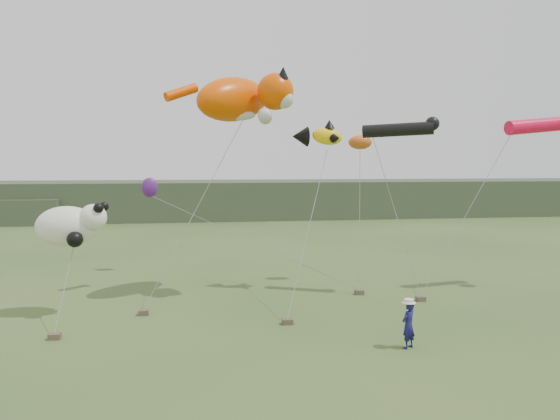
{
  "coord_description": "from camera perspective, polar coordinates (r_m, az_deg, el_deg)",
  "views": [
    {
      "loc": [
        -4.51,
        -16.46,
        5.92
      ],
      "look_at": [
        -1.45,
        3.0,
        4.25
      ],
      "focal_mm": 35.0,
      "sensor_mm": 36.0,
      "label": 1
    }
  ],
  "objects": [
    {
      "name": "ground",
      "position": [
        18.06,
        6.23,
        -14.32
      ],
      "size": [
        120.0,
        120.0,
        0.0
      ],
      "primitive_type": "plane",
      "color": "#385123",
      "rests_on": "ground"
    },
    {
      "name": "headland",
      "position": [
        61.29,
        -7.61,
        1.05
      ],
      "size": [
        90.0,
        13.0,
        4.0
      ],
      "color": "#2D3D28",
      "rests_on": "ground"
    },
    {
      "name": "festival_attendant",
      "position": [
        18.36,
        13.27,
        -11.62
      ],
      "size": [
        0.66,
        0.62,
        1.52
      ],
      "primitive_type": "imported",
      "rotation": [
        0.0,
        0.0,
        3.76
      ],
      "color": "#161552",
      "rests_on": "ground"
    },
    {
      "name": "sandbag_anchors",
      "position": [
        22.06,
        -1.6,
        -10.47
      ],
      "size": [
        14.75,
        4.85,
        0.2
      ],
      "color": "brown",
      "rests_on": "ground"
    },
    {
      "name": "cat_kite",
      "position": [
        24.68,
        -3.95,
        11.56
      ],
      "size": [
        5.68,
        4.52,
        2.57
      ],
      "color": "#E64B00",
      "rests_on": "ground"
    },
    {
      "name": "fish_kite",
      "position": [
        25.56,
        3.91,
        7.74
      ],
      "size": [
        2.41,
        1.61,
        1.25
      ],
      "color": "yellow",
      "rests_on": "ground"
    },
    {
      "name": "tube_kites",
      "position": [
        27.17,
        21.07,
        8.19
      ],
      "size": [
        10.47,
        1.89,
        1.26
      ],
      "color": "black",
      "rests_on": "ground"
    },
    {
      "name": "panda_kite",
      "position": [
        22.74,
        -21.0,
        -1.49
      ],
      "size": [
        2.77,
        1.79,
        1.72
      ],
      "color": "white",
      "rests_on": "ground"
    },
    {
      "name": "misc_kites",
      "position": [
        28.56,
        -2.98,
        4.66
      ],
      "size": [
        11.64,
        4.93,
        3.25
      ],
      "color": "#CC581C",
      "rests_on": "ground"
    }
  ]
}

